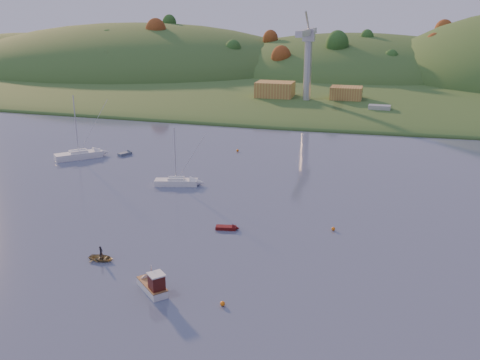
% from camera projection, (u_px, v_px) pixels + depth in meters
% --- Properties ---
extents(ground, '(500.00, 500.00, 0.00)m').
position_uv_depth(ground, '(79.00, 347.00, 46.37)').
color(ground, '#323A52').
rests_on(ground, ground).
extents(far_shore, '(620.00, 220.00, 1.50)m').
position_uv_depth(far_shore, '(336.00, 70.00, 257.70)').
color(far_shore, '#284B1E').
rests_on(far_shore, ground).
extents(shore_slope, '(640.00, 150.00, 7.00)m').
position_uv_depth(shore_slope, '(319.00, 88.00, 197.97)').
color(shore_slope, '#284B1E').
rests_on(shore_slope, ground).
extents(hill_left_far, '(120.00, 100.00, 32.00)m').
position_uv_depth(hill_left_far, '(29.00, 64.00, 283.82)').
color(hill_left_far, '#284B1E').
rests_on(hill_left_far, ground).
extents(hill_left, '(170.00, 140.00, 44.00)m').
position_uv_depth(hill_left, '(138.00, 71.00, 252.58)').
color(hill_left, '#284B1E').
rests_on(hill_left, ground).
extents(hill_center, '(140.00, 120.00, 36.00)m').
position_uv_depth(hill_center, '(354.00, 75.00, 236.83)').
color(hill_center, '#284B1E').
rests_on(hill_center, ground).
extents(hillside_trees, '(280.00, 50.00, 32.00)m').
position_uv_depth(hillside_trees, '(325.00, 81.00, 216.35)').
color(hillside_trees, '#1F4B1B').
rests_on(hillside_trees, ground).
extents(wharf, '(42.00, 16.00, 2.40)m').
position_uv_depth(wharf, '(317.00, 104.00, 156.85)').
color(wharf, slate).
rests_on(wharf, ground).
extents(shed_west, '(11.00, 8.00, 4.80)m').
position_uv_depth(shed_west, '(275.00, 90.00, 159.91)').
color(shed_west, '#A26B36').
rests_on(shed_west, wharf).
extents(shed_east, '(9.00, 7.00, 4.00)m').
position_uv_depth(shed_east, '(346.00, 94.00, 155.71)').
color(shed_east, '#A26B36').
rests_on(shed_east, wharf).
extents(dock_crane, '(3.20, 28.00, 20.30)m').
position_uv_depth(dock_crane, '(308.00, 49.00, 149.40)').
color(dock_crane, '#B7B7BC').
rests_on(dock_crane, wharf).
extents(fishing_boat, '(5.00, 4.81, 3.38)m').
position_uv_depth(fishing_boat, '(151.00, 283.00, 55.63)').
color(fishing_boat, silver).
rests_on(fishing_boat, ground).
extents(sailboat_near, '(8.29, 8.17, 12.43)m').
position_uv_depth(sailboat_near, '(79.00, 155.00, 104.49)').
color(sailboat_near, white).
rests_on(sailboat_near, ground).
extents(sailboat_far, '(7.35, 3.76, 9.78)m').
position_uv_depth(sailboat_far, '(176.00, 181.00, 88.74)').
color(sailboat_far, silver).
rests_on(sailboat_far, ground).
extents(canoe, '(3.00, 2.15, 0.62)m').
position_uv_depth(canoe, '(101.00, 258.00, 62.25)').
color(canoe, '#9A8855').
rests_on(canoe, ground).
extents(paddler, '(0.37, 0.56, 1.53)m').
position_uv_depth(paddler, '(101.00, 254.00, 62.11)').
color(paddler, black).
rests_on(paddler, ground).
extents(red_tender, '(3.31, 1.60, 1.08)m').
position_uv_depth(red_tender, '(231.00, 228.00, 71.00)').
color(red_tender, '#550C0C').
rests_on(red_tender, ground).
extents(grey_dinghy, '(2.51, 3.47, 1.22)m').
position_uv_depth(grey_dinghy, '(127.00, 153.00, 107.67)').
color(grey_dinghy, slate).
rests_on(grey_dinghy, ground).
extents(work_vessel, '(13.71, 5.58, 3.46)m').
position_uv_depth(work_vessel, '(379.00, 113.00, 143.19)').
color(work_vessel, slate).
rests_on(work_vessel, ground).
extents(buoy_0, '(0.50, 0.50, 0.50)m').
position_uv_depth(buoy_0, '(223.00, 304.00, 52.72)').
color(buoy_0, orange).
rests_on(buoy_0, ground).
extents(buoy_1, '(0.50, 0.50, 0.50)m').
position_uv_depth(buoy_1, '(333.00, 229.00, 70.64)').
color(buoy_1, orange).
rests_on(buoy_1, ground).
extents(buoy_2, '(0.50, 0.50, 0.50)m').
position_uv_depth(buoy_2, '(238.00, 150.00, 109.72)').
color(buoy_2, orange).
rests_on(buoy_2, ground).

